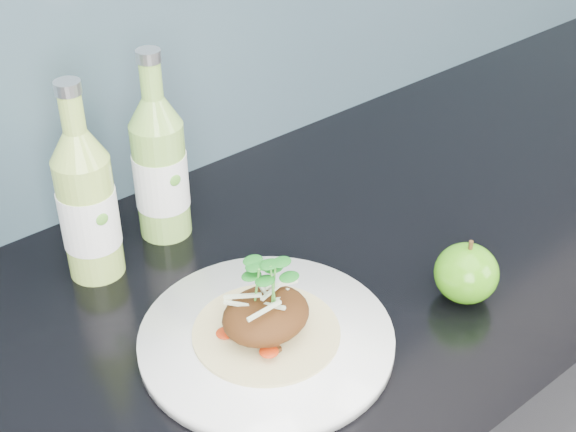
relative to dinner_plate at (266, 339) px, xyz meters
name	(u,v)px	position (x,y,z in m)	size (l,w,h in m)	color
dinner_plate	(266,339)	(0.00, 0.00, 0.00)	(0.30, 0.30, 0.02)	white
pork_taco	(266,313)	(0.00, 0.00, 0.04)	(0.16, 0.16, 0.10)	tan
green_apple	(466,273)	(0.22, -0.08, 0.03)	(0.10, 0.10, 0.08)	#39850E
cider_bottle_left	(87,205)	(-0.07, 0.23, 0.09)	(0.09, 0.09, 0.25)	#9FC351
cider_bottle_right	(160,168)	(0.03, 0.25, 0.09)	(0.09, 0.09, 0.25)	#84B74C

